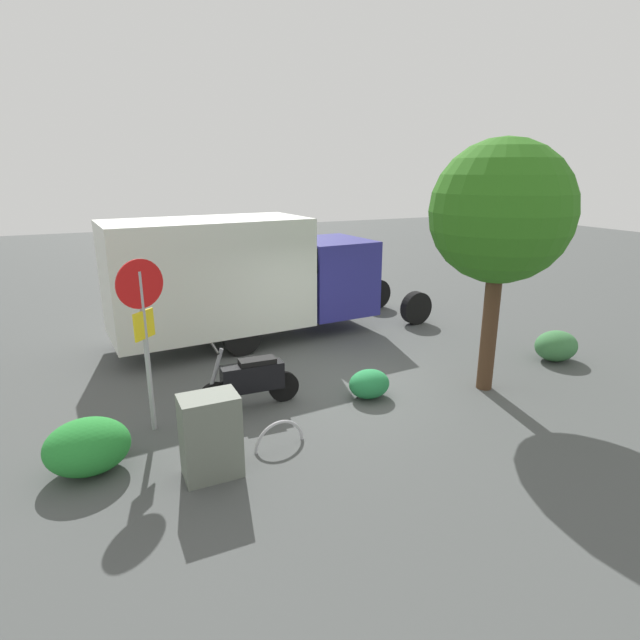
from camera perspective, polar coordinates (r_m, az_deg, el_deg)
name	(u,v)px	position (r m, az deg, el deg)	size (l,w,h in m)	color
ground_plane	(348,382)	(10.24, 3.18, -6.94)	(60.00, 60.00, 0.00)	#484B4A
box_truck_near	(246,275)	(12.41, -8.31, 5.08)	(8.30, 2.80, 3.01)	black
motorcycle	(252,379)	(9.10, -7.68, -6.62)	(1.81, 0.55, 1.20)	black
stop_sign	(143,320)	(8.22, -19.24, 0.01)	(0.71, 0.33, 2.81)	#9E9EA3
street_tree	(501,213)	(9.66, 19.68, 11.24)	(2.53, 2.53, 4.63)	#47301E
utility_cabinet	(211,436)	(7.22, -12.21, -12.64)	(0.78, 0.52, 1.19)	slate
bike_rack_hoop	(280,446)	(8.05, -4.57, -13.92)	(0.85, 0.85, 0.05)	#B7B7BC
shrub_near_sign	(369,384)	(9.51, 5.55, -7.16)	(0.78, 0.64, 0.53)	#258244
shrub_mid_verge	(556,346)	(12.39, 25.03, -2.65)	(0.98, 0.81, 0.67)	#3C7842
shrub_by_tree	(87,447)	(7.92, -24.69, -12.81)	(1.15, 0.94, 0.78)	#278933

